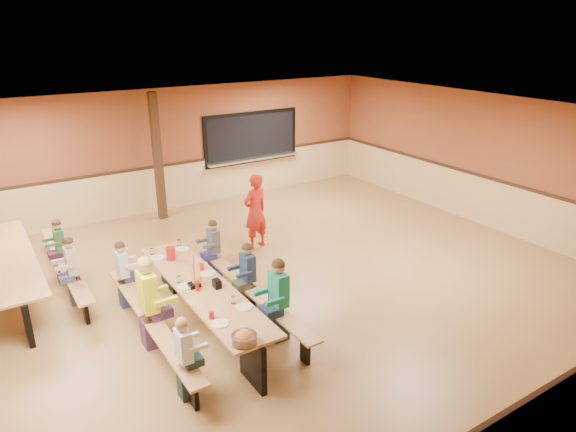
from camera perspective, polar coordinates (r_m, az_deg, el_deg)
ground at (r=9.19m, az=-3.13°, el=-8.23°), size 12.00×12.00×0.00m
room_envelope at (r=8.88m, az=-3.22°, el=-4.33°), size 12.04×10.04×3.02m
kitchen_pass_through at (r=13.96m, az=-4.06°, el=8.45°), size 2.78×0.28×1.38m
structural_post at (r=12.38m, az=-14.28°, el=6.32°), size 0.18×0.18×3.00m
cafeteria_table_main at (r=7.99m, az=-9.42°, el=-8.97°), size 1.91×3.70×0.74m
cafeteria_table_second at (r=9.96m, az=-28.31°, el=-5.10°), size 1.91×3.70×0.74m
seated_child_white_left at (r=6.68m, az=-11.41°, el=-15.31°), size 0.33×0.27×1.13m
seated_adult_yellow at (r=7.67m, az=-15.20°, el=-9.32°), size 0.46×0.38×1.40m
seated_child_grey_left at (r=8.88m, az=-17.84°, el=-6.23°), size 0.34×0.28×1.14m
seated_child_teal_right at (r=7.59m, az=-1.05°, el=-9.35°), size 0.41×0.33×1.29m
seated_child_navy_right at (r=8.33m, az=-4.47°, el=-6.89°), size 0.36×0.29×1.18m
seated_child_char_right at (r=9.39m, az=-8.23°, el=-3.84°), size 0.34×0.28×1.15m
seated_child_green_sec at (r=10.22m, az=-23.93°, el=-3.46°), size 0.34×0.27×1.14m
seated_child_tan_sec at (r=9.24m, az=-22.81°, el=-5.68°), size 0.36×0.29×1.18m
standing_woman at (r=10.58m, az=-3.66°, el=0.52°), size 0.65×0.50×1.60m
punch_pitcher at (r=8.75m, az=-12.89°, el=-4.10°), size 0.16×0.16×0.22m
chip_bowl at (r=6.50m, az=-4.88°, el=-13.33°), size 0.32×0.32×0.15m
napkin_dispenser at (r=7.77m, az=-7.91°, el=-7.46°), size 0.10×0.14×0.13m
condiment_mustard at (r=7.84m, az=-9.79°, el=-7.13°), size 0.06×0.06×0.17m
condiment_ketchup at (r=7.72m, az=-10.05°, el=-7.62°), size 0.06×0.06×0.17m
table_paddle at (r=7.81m, az=-10.44°, el=-6.85°), size 0.16×0.16×0.56m
place_settings at (r=7.86m, az=-9.53°, el=-7.27°), size 0.65×3.30×0.11m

